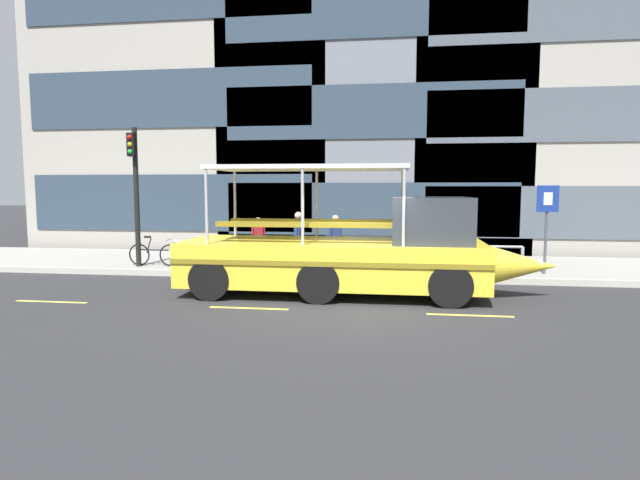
# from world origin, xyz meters

# --- Properties ---
(ground_plane) EXTENTS (120.00, 120.00, 0.00)m
(ground_plane) POSITION_xyz_m (0.00, 0.00, 0.00)
(ground_plane) COLOR #2B2B2D
(sidewalk) EXTENTS (32.00, 4.80, 0.18)m
(sidewalk) POSITION_xyz_m (0.00, 5.60, 0.09)
(sidewalk) COLOR #99968E
(sidewalk) RESTS_ON ground_plane
(curb_edge) EXTENTS (32.00, 0.18, 0.18)m
(curb_edge) POSITION_xyz_m (0.00, 3.11, 0.09)
(curb_edge) COLOR #B2ADA3
(curb_edge) RESTS_ON ground_plane
(lane_centreline) EXTENTS (25.80, 0.12, 0.01)m
(lane_centreline) POSITION_xyz_m (-0.00, -0.74, 0.00)
(lane_centreline) COLOR #DBD64C
(lane_centreline) RESTS_ON ground_plane
(office_tower_right) EXTENTS (10.52, 8.46, 21.19)m
(office_tower_right) POSITION_xyz_m (6.80, 12.58, 10.59)
(office_tower_right) COLOR #9E998E
(office_tower_right) RESTS_ON ground_plane
(curb_guardrail) EXTENTS (10.46, 0.09, 0.87)m
(curb_guardrail) POSITION_xyz_m (-0.77, 3.45, 0.76)
(curb_guardrail) COLOR #9EA0A8
(curb_guardrail) RESTS_ON sidewalk
(traffic_light_pole) EXTENTS (0.24, 0.46, 4.37)m
(traffic_light_pole) POSITION_xyz_m (-7.27, 3.66, 2.82)
(traffic_light_pole) COLOR black
(traffic_light_pole) RESTS_ON sidewalk
(parking_sign) EXTENTS (0.60, 0.12, 2.57)m
(parking_sign) POSITION_xyz_m (5.16, 3.93, 1.92)
(parking_sign) COLOR #4C4F54
(parking_sign) RESTS_ON sidewalk
(leaned_bicycle) EXTENTS (1.74, 0.46, 0.96)m
(leaned_bicycle) POSITION_xyz_m (-6.81, 3.88, 0.56)
(leaned_bicycle) COLOR black
(leaned_bicycle) RESTS_ON sidewalk
(duck_tour_boat) EXTENTS (9.34, 2.65, 3.22)m
(duck_tour_boat) POSITION_xyz_m (-0.20, 1.14, 1.06)
(duck_tour_boat) COLOR yellow
(duck_tour_boat) RESTS_ON ground_plane
(pedestrian_near_bow) EXTENTS (0.34, 0.36, 1.59)m
(pedestrian_near_bow) POSITION_xyz_m (2.97, 4.21, 1.14)
(pedestrian_near_bow) COLOR #1E2338
(pedestrian_near_bow) RESTS_ON sidewalk
(pedestrian_mid_left) EXTENTS (0.37, 0.33, 1.62)m
(pedestrian_mid_left) POSITION_xyz_m (-1.08, 4.91, 1.16)
(pedestrian_mid_left) COLOR #47423D
(pedestrian_mid_left) RESTS_ON sidewalk
(pedestrian_mid_right) EXTENTS (0.24, 0.49, 1.71)m
(pedestrian_mid_right) POSITION_xyz_m (-2.32, 5.05, 1.21)
(pedestrian_mid_right) COLOR black
(pedestrian_mid_right) RESTS_ON sidewalk
(pedestrian_near_stern) EXTENTS (0.42, 0.27, 1.54)m
(pedestrian_near_stern) POSITION_xyz_m (-3.57, 4.62, 1.11)
(pedestrian_near_stern) COLOR #47423D
(pedestrian_near_stern) RESTS_ON sidewalk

